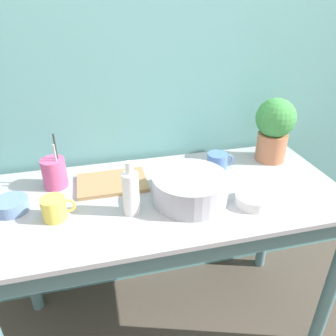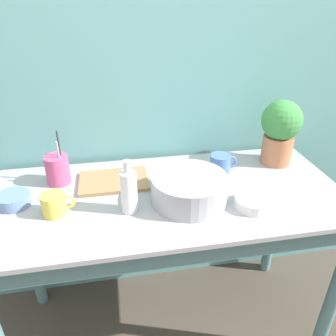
{
  "view_description": "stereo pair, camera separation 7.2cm",
  "coord_description": "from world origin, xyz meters",
  "px_view_note": "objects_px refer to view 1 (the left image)",
  "views": [
    {
      "loc": [
        -0.27,
        -0.78,
        1.59
      ],
      "look_at": [
        0.0,
        0.33,
        0.96
      ],
      "focal_mm": 35.0,
      "sensor_mm": 36.0,
      "label": 1
    },
    {
      "loc": [
        -0.2,
        -0.79,
        1.59
      ],
      "look_at": [
        0.0,
        0.33,
        0.96
      ],
      "focal_mm": 35.0,
      "sensor_mm": 36.0,
      "label": 2
    }
  ],
  "objects_px": {
    "potted_plant": "(274,127)",
    "bottle_tall": "(131,192)",
    "mug_blue": "(217,162)",
    "bowl_small_blue": "(11,205)",
    "bowl_small_enamel_white": "(254,199)",
    "bowl_wash_large": "(190,188)",
    "mug_yellow": "(55,208)",
    "utensil_cup": "(55,173)",
    "tray_board": "(112,183)"
  },
  "relations": [
    {
      "from": "potted_plant",
      "to": "bottle_tall",
      "type": "height_order",
      "value": "potted_plant"
    },
    {
      "from": "bottle_tall",
      "to": "mug_blue",
      "type": "relative_size",
      "value": 1.7
    },
    {
      "from": "bottle_tall",
      "to": "bowl_small_blue",
      "type": "bearing_deg",
      "value": 164.99
    },
    {
      "from": "bowl_small_enamel_white",
      "to": "bowl_small_blue",
      "type": "bearing_deg",
      "value": 169.06
    },
    {
      "from": "potted_plant",
      "to": "bowl_wash_large",
      "type": "xyz_separation_m",
      "value": [
        -0.49,
        -0.25,
        -0.12
      ]
    },
    {
      "from": "mug_blue",
      "to": "mug_yellow",
      "type": "bearing_deg",
      "value": -163.93
    },
    {
      "from": "bowl_wash_large",
      "to": "bowl_small_blue",
      "type": "distance_m",
      "value": 0.69
    },
    {
      "from": "mug_yellow",
      "to": "bowl_small_enamel_white",
      "type": "distance_m",
      "value": 0.76
    },
    {
      "from": "bowl_wash_large",
      "to": "utensil_cup",
      "type": "height_order",
      "value": "utensil_cup"
    },
    {
      "from": "bowl_wash_large",
      "to": "mug_blue",
      "type": "distance_m",
      "value": 0.29
    },
    {
      "from": "mug_yellow",
      "to": "bowl_small_enamel_white",
      "type": "relative_size",
      "value": 0.83
    },
    {
      "from": "mug_blue",
      "to": "tray_board",
      "type": "xyz_separation_m",
      "value": [
        -0.49,
        -0.02,
        -0.03
      ]
    },
    {
      "from": "bowl_small_blue",
      "to": "utensil_cup",
      "type": "distance_m",
      "value": 0.22
    },
    {
      "from": "potted_plant",
      "to": "utensil_cup",
      "type": "distance_m",
      "value": 1.03
    },
    {
      "from": "utensil_cup",
      "to": "tray_board",
      "type": "bearing_deg",
      "value": -10.43
    },
    {
      "from": "bowl_small_blue",
      "to": "tray_board",
      "type": "bearing_deg",
      "value": 14.73
    },
    {
      "from": "bowl_wash_large",
      "to": "bottle_tall",
      "type": "height_order",
      "value": "bottle_tall"
    },
    {
      "from": "bottle_tall",
      "to": "bowl_small_enamel_white",
      "type": "bearing_deg",
      "value": -7.03
    },
    {
      "from": "bowl_small_blue",
      "to": "utensil_cup",
      "type": "xyz_separation_m",
      "value": [
        0.16,
        0.15,
        0.04
      ]
    },
    {
      "from": "bottle_tall",
      "to": "potted_plant",
      "type": "bearing_deg",
      "value": 20.74
    },
    {
      "from": "bowl_wash_large",
      "to": "mug_yellow",
      "type": "bearing_deg",
      "value": 179.75
    },
    {
      "from": "utensil_cup",
      "to": "tray_board",
      "type": "distance_m",
      "value": 0.24
    },
    {
      "from": "mug_yellow",
      "to": "tray_board",
      "type": "bearing_deg",
      "value": 40.41
    },
    {
      "from": "bowl_small_blue",
      "to": "tray_board",
      "type": "xyz_separation_m",
      "value": [
        0.39,
        0.1,
        -0.02
      ]
    },
    {
      "from": "bowl_wash_large",
      "to": "mug_blue",
      "type": "relative_size",
      "value": 2.37
    },
    {
      "from": "bottle_tall",
      "to": "bowl_small_blue",
      "type": "xyz_separation_m",
      "value": [
        -0.45,
        0.12,
        -0.07
      ]
    },
    {
      "from": "bowl_wash_large",
      "to": "bottle_tall",
      "type": "distance_m",
      "value": 0.24
    },
    {
      "from": "potted_plant",
      "to": "mug_yellow",
      "type": "relative_size",
      "value": 2.51
    },
    {
      "from": "bowl_small_enamel_white",
      "to": "bowl_small_blue",
      "type": "height_order",
      "value": "bowl_small_blue"
    },
    {
      "from": "potted_plant",
      "to": "tray_board",
      "type": "height_order",
      "value": "potted_plant"
    },
    {
      "from": "mug_blue",
      "to": "bowl_small_enamel_white",
      "type": "relative_size",
      "value": 0.86
    },
    {
      "from": "potted_plant",
      "to": "bottle_tall",
      "type": "bearing_deg",
      "value": -159.26
    },
    {
      "from": "mug_yellow",
      "to": "tray_board",
      "type": "distance_m",
      "value": 0.3
    },
    {
      "from": "bowl_small_enamel_white",
      "to": "utensil_cup",
      "type": "distance_m",
      "value": 0.83
    },
    {
      "from": "potted_plant",
      "to": "bowl_wash_large",
      "type": "height_order",
      "value": "potted_plant"
    },
    {
      "from": "potted_plant",
      "to": "bottle_tall",
      "type": "distance_m",
      "value": 0.79
    },
    {
      "from": "utensil_cup",
      "to": "bowl_small_enamel_white",
      "type": "bearing_deg",
      "value": -22.96
    },
    {
      "from": "bowl_small_enamel_white",
      "to": "utensil_cup",
      "type": "relative_size",
      "value": 0.62
    },
    {
      "from": "potted_plant",
      "to": "bowl_small_blue",
      "type": "relative_size",
      "value": 2.44
    },
    {
      "from": "potted_plant",
      "to": "bottle_tall",
      "type": "relative_size",
      "value": 1.43
    },
    {
      "from": "bowl_wash_large",
      "to": "utensil_cup",
      "type": "distance_m",
      "value": 0.58
    },
    {
      "from": "mug_blue",
      "to": "bowl_small_blue",
      "type": "height_order",
      "value": "mug_blue"
    },
    {
      "from": "bottle_tall",
      "to": "tray_board",
      "type": "height_order",
      "value": "bottle_tall"
    },
    {
      "from": "bowl_wash_large",
      "to": "bowl_small_blue",
      "type": "bearing_deg",
      "value": 172.46
    },
    {
      "from": "bowl_small_enamel_white",
      "to": "tray_board",
      "type": "xyz_separation_m",
      "value": [
        -0.53,
        0.28,
        -0.01
      ]
    },
    {
      "from": "mug_yellow",
      "to": "bowl_small_blue",
      "type": "height_order",
      "value": "mug_yellow"
    },
    {
      "from": "bowl_wash_large",
      "to": "mug_blue",
      "type": "height_order",
      "value": "bowl_wash_large"
    },
    {
      "from": "mug_blue",
      "to": "tray_board",
      "type": "distance_m",
      "value": 0.49
    },
    {
      "from": "bottle_tall",
      "to": "mug_blue",
      "type": "distance_m",
      "value": 0.5
    },
    {
      "from": "mug_blue",
      "to": "tray_board",
      "type": "height_order",
      "value": "mug_blue"
    }
  ]
}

